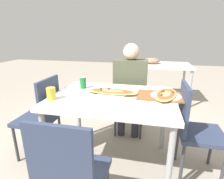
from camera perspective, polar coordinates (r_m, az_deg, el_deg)
name	(u,v)px	position (r m, az deg, el deg)	size (l,w,h in m)	color
ground_plane	(112,162)	(2.08, 0.12, -22.56)	(14.00, 14.00, 0.00)	#9E9384
dining_table	(112,104)	(1.72, 0.14, -4.62)	(1.18, 0.86, 0.77)	silver
chair_far_seated	(131,96)	(2.48, 6.11, -2.05)	(0.40, 0.40, 0.92)	#2D3851
chair_near_camera	(71,174)	(1.22, -13.33, -25.37)	(0.40, 0.40, 0.92)	#2D3851
chair_side_left	(42,114)	(2.06, -21.96, -7.45)	(0.40, 0.40, 0.92)	#2D3851
chair_side_right	(194,127)	(1.84, 25.20, -10.88)	(0.40, 0.40, 0.92)	#2D3851
person_seated	(130,83)	(2.30, 5.95, 2.04)	(0.43, 0.26, 1.24)	#2D2D38
pizza_main	(112,92)	(1.75, 0.01, -0.79)	(0.52, 0.30, 0.05)	white
soda_can	(83,83)	(1.95, -9.44, 2.19)	(0.07, 0.07, 0.12)	#197233
drink_glass	(51,94)	(1.68, -19.25, -1.28)	(0.08, 0.08, 0.11)	gold
serving_tray	(159,96)	(1.75, 15.17, -1.97)	(0.42, 0.31, 0.01)	brown
pizza_second	(166,95)	(1.75, 17.16, -1.69)	(0.29, 0.47, 0.06)	white
background_table	(160,67)	(3.72, 15.51, 7.12)	(1.10, 0.80, 0.89)	silver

